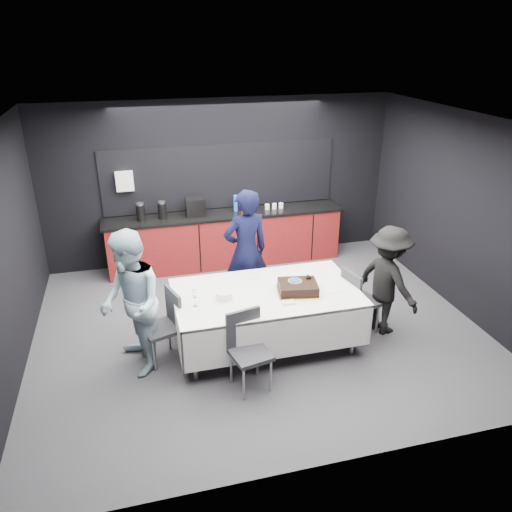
{
  "coord_description": "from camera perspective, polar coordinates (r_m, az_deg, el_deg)",
  "views": [
    {
      "loc": [
        -1.52,
        -5.73,
        3.78
      ],
      "look_at": [
        0.0,
        0.1,
        1.05
      ],
      "focal_mm": 35.0,
      "sensor_mm": 36.0,
      "label": 1
    }
  ],
  "objects": [
    {
      "name": "cake_assembly",
      "position": [
        6.28,
        4.8,
        -3.58
      ],
      "size": [
        0.58,
        0.5,
        0.16
      ],
      "color": "yellow",
      "rests_on": "party_table"
    },
    {
      "name": "person_center",
      "position": [
        7.08,
        -1.16,
        0.5
      ],
      "size": [
        0.74,
        0.55,
        1.83
      ],
      "primitive_type": "imported",
      "rotation": [
        0.0,
        0.0,
        3.32
      ],
      "color": "black",
      "rests_on": "ground"
    },
    {
      "name": "loose_plate_far",
      "position": [
        6.65,
        -0.41,
        -2.38
      ],
      "size": [
        0.19,
        0.19,
        0.01
      ],
      "primitive_type": "cylinder",
      "color": "white",
      "rests_on": "party_table"
    },
    {
      "name": "loose_plate_near",
      "position": [
        6.01,
        -0.7,
        -5.51
      ],
      "size": [
        0.2,
        0.2,
        0.01
      ],
      "primitive_type": "cylinder",
      "color": "white",
      "rests_on": "party_table"
    },
    {
      "name": "person_left",
      "position": [
        5.98,
        -14.08,
        -5.33
      ],
      "size": [
        0.83,
        0.98,
        1.78
      ],
      "primitive_type": "imported",
      "rotation": [
        0.0,
        0.0,
        -1.37
      ],
      "color": "#A0BBC9",
      "rests_on": "ground"
    },
    {
      "name": "chair_left",
      "position": [
        6.25,
        -10.23,
        -7.32
      ],
      "size": [
        0.53,
        0.53,
        0.92
      ],
      "color": "#28282D",
      "rests_on": "ground"
    },
    {
      "name": "chair_near",
      "position": [
        5.74,
        -0.99,
        -10.07
      ],
      "size": [
        0.5,
        0.5,
        0.92
      ],
      "color": "#28282D",
      "rests_on": "ground"
    },
    {
      "name": "plate_stack",
      "position": [
        6.12,
        -3.68,
        -4.51
      ],
      "size": [
        0.2,
        0.2,
        0.1
      ],
      "primitive_type": "cylinder",
      "color": "white",
      "rests_on": "party_table"
    },
    {
      "name": "ground",
      "position": [
        7.03,
        0.21,
        -8.15
      ],
      "size": [
        6.0,
        6.0,
        0.0
      ],
      "primitive_type": "plane",
      "color": "#404044",
      "rests_on": "ground"
    },
    {
      "name": "room_shell",
      "position": [
        6.23,
        0.23,
        6.42
      ],
      "size": [
        6.04,
        5.04,
        2.82
      ],
      "color": "white",
      "rests_on": "ground"
    },
    {
      "name": "loose_plate_right_b",
      "position": [
        6.4,
        8.76,
        -3.86
      ],
      "size": [
        0.2,
        0.2,
        0.01
      ],
      "primitive_type": "cylinder",
      "color": "white",
      "rests_on": "party_table"
    },
    {
      "name": "party_table",
      "position": [
        6.37,
        1.14,
        -5.15
      ],
      "size": [
        2.32,
        1.32,
        0.78
      ],
      "color": "#99999E",
      "rests_on": "ground"
    },
    {
      "name": "kitchenette",
      "position": [
        8.71,
        -3.63,
        2.5
      ],
      "size": [
        4.1,
        0.64,
        2.05
      ],
      "color": "maroon",
      "rests_on": "ground"
    },
    {
      "name": "champagne_flute",
      "position": [
        5.94,
        -7.07,
        -4.39
      ],
      "size": [
        0.06,
        0.06,
        0.22
      ],
      "color": "white",
      "rests_on": "party_table"
    },
    {
      "name": "loose_plate_right_a",
      "position": [
        6.52,
        6.75,
        -3.15
      ],
      "size": [
        0.21,
        0.21,
        0.01
      ],
      "primitive_type": "cylinder",
      "color": "white",
      "rests_on": "party_table"
    },
    {
      "name": "fork_pile",
      "position": [
        6.04,
        3.71,
        -5.33
      ],
      "size": [
        0.16,
        0.11,
        0.02
      ],
      "primitive_type": "cube",
      "rotation": [
        0.0,
        0.0,
        0.05
      ],
      "color": "white",
      "rests_on": "party_table"
    },
    {
      "name": "person_right",
      "position": [
        6.84,
        14.81,
        -2.74
      ],
      "size": [
        0.85,
        1.11,
        1.51
      ],
      "primitive_type": "imported",
      "rotation": [
        0.0,
        0.0,
        1.91
      ],
      "color": "black",
      "rests_on": "ground"
    },
    {
      "name": "chair_right",
      "position": [
        6.81,
        11.41,
        -4.63
      ],
      "size": [
        0.5,
        0.5,
        0.92
      ],
      "color": "#28282D",
      "rests_on": "ground"
    }
  ]
}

